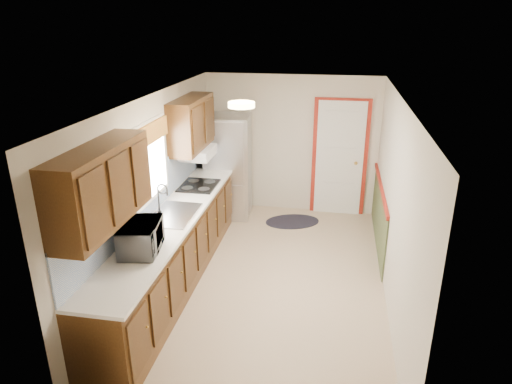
% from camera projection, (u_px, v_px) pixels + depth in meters
% --- Properties ---
extents(room_shell, '(3.20, 5.20, 2.52)m').
position_uv_depth(room_shell, '(269.00, 196.00, 5.66)').
color(room_shell, tan).
rests_on(room_shell, ground).
extents(kitchen_run, '(0.63, 4.00, 2.20)m').
position_uv_depth(kitchen_run, '(169.00, 227.00, 5.74)').
color(kitchen_run, '#3C220D').
rests_on(kitchen_run, ground).
extents(back_wall_trim, '(1.12, 2.30, 2.08)m').
position_uv_depth(back_wall_trim, '(348.00, 170.00, 7.64)').
color(back_wall_trim, maroon).
rests_on(back_wall_trim, ground).
extents(ceiling_fixture, '(0.30, 0.30, 0.06)m').
position_uv_depth(ceiling_fixture, '(241.00, 105.00, 5.11)').
color(ceiling_fixture, '#FFD88C').
rests_on(ceiling_fixture, room_shell).
extents(microwave, '(0.41, 0.62, 0.39)m').
position_uv_depth(microwave, '(141.00, 234.00, 4.81)').
color(microwave, white).
rests_on(microwave, kitchen_run).
extents(refrigerator, '(0.80, 0.77, 1.77)m').
position_uv_depth(refrigerator, '(228.00, 166.00, 7.83)').
color(refrigerator, '#B7B7BC').
rests_on(refrigerator, ground).
extents(rug, '(1.07, 0.86, 0.01)m').
position_uv_depth(rug, '(292.00, 221.00, 7.81)').
color(rug, black).
rests_on(rug, ground).
extents(cooktop, '(0.52, 0.63, 0.02)m').
position_uv_depth(cooktop, '(199.00, 185.00, 6.75)').
color(cooktop, black).
rests_on(cooktop, kitchen_run).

